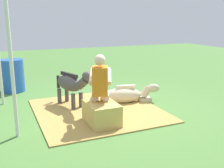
{
  "coord_description": "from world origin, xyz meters",
  "views": [
    {
      "loc": [
        -5.13,
        2.0,
        1.93
      ],
      "look_at": [
        -0.02,
        -0.23,
        0.55
      ],
      "focal_mm": 42.97,
      "sensor_mm": 36.0,
      "label": 1
    }
  ],
  "objects_px": {
    "hay_bale": "(101,113)",
    "person_seated": "(100,85)",
    "tent_pole_left": "(12,71)",
    "pony_standing": "(72,84)",
    "water_barrel": "(13,76)",
    "pony_lying": "(127,95)"
  },
  "relations": [
    {
      "from": "hay_bale",
      "to": "person_seated",
      "type": "distance_m",
      "value": 0.52
    },
    {
      "from": "person_seated",
      "to": "tent_pole_left",
      "type": "relative_size",
      "value": 0.58
    },
    {
      "from": "pony_standing",
      "to": "water_barrel",
      "type": "bearing_deg",
      "value": 30.13
    },
    {
      "from": "person_seated",
      "to": "water_barrel",
      "type": "bearing_deg",
      "value": 25.14
    },
    {
      "from": "hay_bale",
      "to": "water_barrel",
      "type": "distance_m",
      "value": 3.37
    },
    {
      "from": "hay_bale",
      "to": "tent_pole_left",
      "type": "relative_size",
      "value": 0.34
    },
    {
      "from": "pony_standing",
      "to": "hay_bale",
      "type": "bearing_deg",
      "value": -168.91
    },
    {
      "from": "person_seated",
      "to": "pony_lying",
      "type": "height_order",
      "value": "person_seated"
    },
    {
      "from": "water_barrel",
      "to": "pony_standing",
      "type": "bearing_deg",
      "value": -149.87
    },
    {
      "from": "water_barrel",
      "to": "pony_lying",
      "type": "bearing_deg",
      "value": -131.84
    },
    {
      "from": "pony_standing",
      "to": "pony_lying",
      "type": "xyz_separation_m",
      "value": [
        -0.21,
        -1.25,
        -0.34
      ]
    },
    {
      "from": "person_seated",
      "to": "tent_pole_left",
      "type": "height_order",
      "value": "tent_pole_left"
    },
    {
      "from": "hay_bale",
      "to": "water_barrel",
      "type": "xyz_separation_m",
      "value": [
        3.09,
        1.34,
        0.23
      ]
    },
    {
      "from": "hay_bale",
      "to": "water_barrel",
      "type": "bearing_deg",
      "value": 23.39
    },
    {
      "from": "pony_standing",
      "to": "pony_lying",
      "type": "distance_m",
      "value": 1.31
    },
    {
      "from": "pony_lying",
      "to": "tent_pole_left",
      "type": "height_order",
      "value": "tent_pole_left"
    },
    {
      "from": "person_seated",
      "to": "water_barrel",
      "type": "relative_size",
      "value": 1.49
    },
    {
      "from": "pony_lying",
      "to": "tent_pole_left",
      "type": "xyz_separation_m",
      "value": [
        -0.92,
        2.5,
        0.92
      ]
    },
    {
      "from": "pony_lying",
      "to": "water_barrel",
      "type": "relative_size",
      "value": 1.56
    },
    {
      "from": "pony_standing",
      "to": "water_barrel",
      "type": "relative_size",
      "value": 1.5
    },
    {
      "from": "hay_bale",
      "to": "tent_pole_left",
      "type": "bearing_deg",
      "value": 87.68
    },
    {
      "from": "pony_standing",
      "to": "water_barrel",
      "type": "distance_m",
      "value": 2.2
    }
  ]
}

